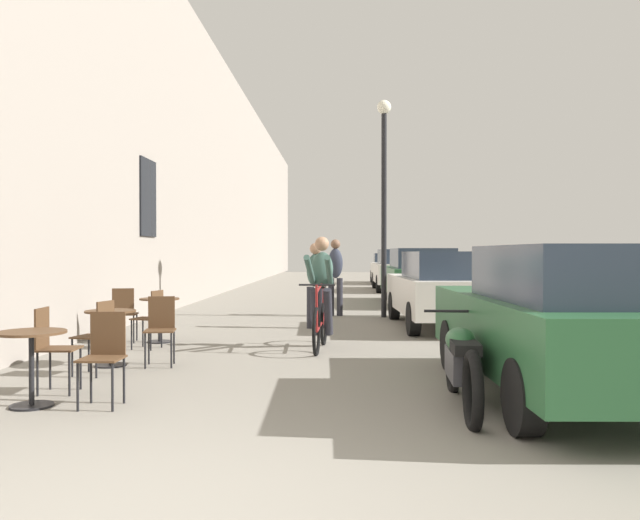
{
  "coord_description": "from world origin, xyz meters",
  "views": [
    {
      "loc": [
        1.05,
        -3.34,
        1.47
      ],
      "look_at": [
        0.45,
        15.38,
        1.24
      ],
      "focal_mm": 35.81,
      "sensor_mm": 36.0,
      "label": 1
    }
  ],
  "objects_px": {
    "cyclist_on_bicycle": "(321,295)",
    "parked_car_fourth": "(399,269)",
    "cafe_chair_far_toward_street": "(151,315)",
    "cafe_chair_near_toward_street": "(104,352)",
    "cafe_chair_near_toward_wall": "(52,343)",
    "cafe_table_mid": "(111,326)",
    "parked_motorcycle": "(462,364)",
    "parked_car_third": "(420,275)",
    "parked_car_nearest": "(565,319)",
    "cafe_table_far": "(160,310)",
    "parked_car_second": "(444,288)",
    "cafe_chair_mid_toward_wall": "(98,332)",
    "street_lamp": "(384,180)",
    "cafe_chair_mid_toward_street": "(161,326)",
    "parked_car_fifth": "(389,268)",
    "cafe_chair_far_toward_wall": "(124,311)",
    "pedestrian_near": "(315,280)",
    "pedestrian_mid": "(335,273)",
    "cafe_table_near": "(31,352)"
  },
  "relations": [
    {
      "from": "cyclist_on_bicycle",
      "to": "parked_car_fourth",
      "type": "relative_size",
      "value": 0.4
    },
    {
      "from": "cafe_chair_far_toward_street",
      "to": "cafe_chair_near_toward_street",
      "type": "bearing_deg",
      "value": -80.23
    },
    {
      "from": "cafe_chair_far_toward_street",
      "to": "cafe_chair_near_toward_wall",
      "type": "bearing_deg",
      "value": -92.54
    },
    {
      "from": "cafe_table_mid",
      "to": "parked_motorcycle",
      "type": "relative_size",
      "value": 0.34
    },
    {
      "from": "parked_car_third",
      "to": "parked_car_fourth",
      "type": "bearing_deg",
      "value": 90.02
    },
    {
      "from": "parked_car_nearest",
      "to": "parked_motorcycle",
      "type": "relative_size",
      "value": 2.03
    },
    {
      "from": "cafe_chair_near_toward_street",
      "to": "parked_car_fourth",
      "type": "height_order",
      "value": "parked_car_fourth"
    },
    {
      "from": "cafe_table_far",
      "to": "parked_car_third",
      "type": "xyz_separation_m",
      "value": [
        5.19,
        7.82,
        0.3
      ]
    },
    {
      "from": "parked_car_second",
      "to": "parked_car_fourth",
      "type": "distance_m",
      "value": 11.93
    },
    {
      "from": "cafe_chair_mid_toward_wall",
      "to": "street_lamp",
      "type": "relative_size",
      "value": 0.18
    },
    {
      "from": "cafe_chair_mid_toward_wall",
      "to": "cafe_chair_far_toward_street",
      "type": "relative_size",
      "value": 1.0
    },
    {
      "from": "street_lamp",
      "to": "parked_car_fourth",
      "type": "xyz_separation_m",
      "value": [
        1.26,
        10.02,
        -2.29
      ]
    },
    {
      "from": "cafe_chair_mid_toward_street",
      "to": "parked_car_fourth",
      "type": "bearing_deg",
      "value": 74.28
    },
    {
      "from": "parked_motorcycle",
      "to": "cafe_table_far",
      "type": "bearing_deg",
      "value": 134.33
    },
    {
      "from": "parked_motorcycle",
      "to": "cafe_chair_mid_toward_wall",
      "type": "bearing_deg",
      "value": 160.76
    },
    {
      "from": "cafe_chair_near_toward_street",
      "to": "parked_car_fifth",
      "type": "relative_size",
      "value": 0.22
    },
    {
      "from": "cafe_chair_near_toward_street",
      "to": "parked_motorcycle",
      "type": "height_order",
      "value": "cafe_chair_near_toward_street"
    },
    {
      "from": "cafe_chair_near_toward_wall",
      "to": "parked_car_fifth",
      "type": "distance_m",
      "value": 24.1
    },
    {
      "from": "parked_car_second",
      "to": "cafe_chair_far_toward_wall",
      "type": "bearing_deg",
      "value": -157.41
    },
    {
      "from": "cafe_table_mid",
      "to": "cafe_table_far",
      "type": "relative_size",
      "value": 1.0
    },
    {
      "from": "pedestrian_near",
      "to": "parked_car_fifth",
      "type": "relative_size",
      "value": 0.41
    },
    {
      "from": "cafe_chair_far_toward_wall",
      "to": "pedestrian_mid",
      "type": "bearing_deg",
      "value": 53.16
    },
    {
      "from": "pedestrian_near",
      "to": "parked_car_nearest",
      "type": "relative_size",
      "value": 0.38
    },
    {
      "from": "cafe_table_far",
      "to": "parked_motorcycle",
      "type": "bearing_deg",
      "value": -45.67
    },
    {
      "from": "cafe_chair_far_toward_street",
      "to": "parked_motorcycle",
      "type": "xyz_separation_m",
      "value": [
        4.03,
        -3.5,
        -0.11
      ]
    },
    {
      "from": "cafe_table_mid",
      "to": "parked_motorcycle",
      "type": "height_order",
      "value": "parked_motorcycle"
    },
    {
      "from": "cyclist_on_bicycle",
      "to": "parked_car_nearest",
      "type": "xyz_separation_m",
      "value": [
        2.54,
        -3.3,
        -0.01
      ]
    },
    {
      "from": "street_lamp",
      "to": "pedestrian_mid",
      "type": "bearing_deg",
      "value": 164.03
    },
    {
      "from": "cafe_chair_mid_toward_street",
      "to": "cafe_chair_near_toward_wall",
      "type": "bearing_deg",
      "value": -112.28
    },
    {
      "from": "cafe_chair_far_toward_street",
      "to": "parked_car_fourth",
      "type": "height_order",
      "value": "parked_car_fourth"
    },
    {
      "from": "cafe_table_far",
      "to": "parked_car_third",
      "type": "height_order",
      "value": "parked_car_third"
    },
    {
      "from": "cafe_table_near",
      "to": "pedestrian_mid",
      "type": "distance_m",
      "value": 9.25
    },
    {
      "from": "parked_motorcycle",
      "to": "cyclist_on_bicycle",
      "type": "bearing_deg",
      "value": 111.64
    },
    {
      "from": "cafe_chair_mid_toward_wall",
      "to": "parked_car_second",
      "type": "xyz_separation_m",
      "value": [
        4.91,
        5.02,
        0.25
      ]
    },
    {
      "from": "cyclist_on_bicycle",
      "to": "pedestrian_mid",
      "type": "bearing_deg",
      "value": 87.96
    },
    {
      "from": "cafe_table_mid",
      "to": "parked_motorcycle",
      "type": "distance_m",
      "value": 4.6
    },
    {
      "from": "cafe_table_far",
      "to": "cafe_chair_far_toward_street",
      "type": "xyz_separation_m",
      "value": [
        0.07,
        -0.71,
        -0.0
      ]
    },
    {
      "from": "cafe_chair_far_toward_street",
      "to": "parked_car_third",
      "type": "height_order",
      "value": "parked_car_third"
    },
    {
      "from": "cafe_chair_mid_toward_street",
      "to": "parked_motorcycle",
      "type": "relative_size",
      "value": 0.41
    },
    {
      "from": "cafe_chair_near_toward_wall",
      "to": "cafe_chair_near_toward_street",
      "type": "bearing_deg",
      "value": -34.94
    },
    {
      "from": "cafe_chair_near_toward_street",
      "to": "cafe_chair_mid_toward_street",
      "type": "distance_m",
      "value": 2.17
    },
    {
      "from": "street_lamp",
      "to": "parked_motorcycle",
      "type": "bearing_deg",
      "value": -88.81
    },
    {
      "from": "cafe_chair_far_toward_wall",
      "to": "pedestrian_near",
      "type": "relative_size",
      "value": 0.54
    },
    {
      "from": "cafe_table_mid",
      "to": "parked_car_second",
      "type": "relative_size",
      "value": 0.17
    },
    {
      "from": "pedestrian_near",
      "to": "parked_car_third",
      "type": "bearing_deg",
      "value": 64.96
    },
    {
      "from": "cafe_chair_mid_toward_street",
      "to": "cafe_chair_far_toward_street",
      "type": "relative_size",
      "value": 1.0
    },
    {
      "from": "cafe_chair_far_toward_street",
      "to": "pedestrian_mid",
      "type": "height_order",
      "value": "pedestrian_mid"
    },
    {
      "from": "cafe_chair_near_toward_street",
      "to": "cafe_chair_far_toward_street",
      "type": "xyz_separation_m",
      "value": [
        -0.61,
        3.56,
        0.0
      ]
    },
    {
      "from": "cafe_chair_far_toward_wall",
      "to": "pedestrian_near",
      "type": "height_order",
      "value": "pedestrian_near"
    },
    {
      "from": "cafe_chair_mid_toward_street",
      "to": "pedestrian_near",
      "type": "relative_size",
      "value": 0.54
    }
  ]
}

